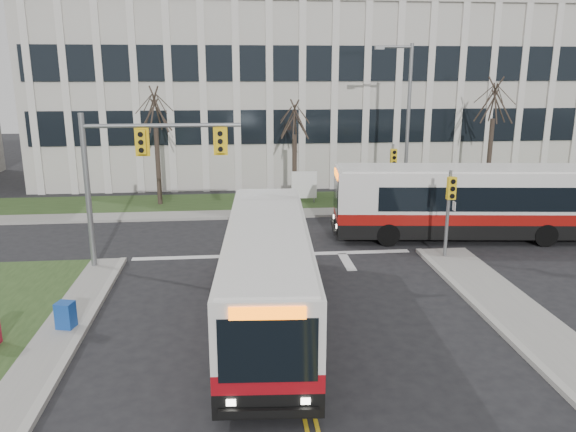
# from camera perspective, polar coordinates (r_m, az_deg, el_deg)

# --- Properties ---
(ground) EXTENTS (120.00, 120.00, 0.00)m
(ground) POSITION_cam_1_polar(r_m,az_deg,el_deg) (16.80, 0.51, -12.85)
(ground) COLOR black
(ground) RESTS_ON ground
(sidewalk_cross) EXTENTS (44.00, 1.60, 0.14)m
(sidewalk_cross) POSITION_cam_1_polar(r_m,az_deg,el_deg) (31.69, 6.64, 0.43)
(sidewalk_cross) COLOR #9E9B93
(sidewalk_cross) RESTS_ON ground
(building_lawn) EXTENTS (44.00, 5.00, 0.12)m
(building_lawn) POSITION_cam_1_polar(r_m,az_deg,el_deg) (34.35, 5.67, 1.55)
(building_lawn) COLOR #2B421C
(building_lawn) RESTS_ON ground
(office_building) EXTENTS (40.00, 16.00, 12.00)m
(office_building) POSITION_cam_1_polar(r_m,az_deg,el_deg) (45.35, 2.90, 12.31)
(office_building) COLOR #B9B5AB
(office_building) RESTS_ON ground
(mast_arm_signal) EXTENTS (6.11, 0.38, 6.20)m
(mast_arm_signal) POSITION_cam_1_polar(r_m,az_deg,el_deg) (22.63, -15.78, 5.16)
(mast_arm_signal) COLOR slate
(mast_arm_signal) RESTS_ON ground
(signal_pole_near) EXTENTS (0.34, 0.39, 3.80)m
(signal_pole_near) POSITION_cam_1_polar(r_m,az_deg,el_deg) (24.02, 16.08, 1.38)
(signal_pole_near) COLOR slate
(signal_pole_near) RESTS_ON ground
(signal_pole_far) EXTENTS (0.34, 0.39, 3.80)m
(signal_pole_far) POSITION_cam_1_polar(r_m,az_deg,el_deg) (31.92, 10.57, 4.85)
(signal_pole_far) COLOR slate
(signal_pole_far) RESTS_ON ground
(streetlight) EXTENTS (2.15, 0.25, 9.20)m
(streetlight) POSITION_cam_1_polar(r_m,az_deg,el_deg) (32.59, 11.83, 9.76)
(streetlight) COLOR slate
(streetlight) RESTS_ON ground
(directory_sign) EXTENTS (1.50, 0.12, 2.00)m
(directory_sign) POSITION_cam_1_polar(r_m,az_deg,el_deg) (33.25, 1.65, 3.14)
(directory_sign) COLOR slate
(directory_sign) RESTS_ON ground
(tree_left) EXTENTS (1.80, 1.80, 7.70)m
(tree_left) POSITION_cam_1_polar(r_m,az_deg,el_deg) (33.21, -13.37, 10.31)
(tree_left) COLOR #42352B
(tree_left) RESTS_ON ground
(tree_mid) EXTENTS (1.80, 1.80, 6.82)m
(tree_mid) POSITION_cam_1_polar(r_m,az_deg,el_deg) (33.35, 0.68, 9.63)
(tree_mid) COLOR #42352B
(tree_mid) RESTS_ON ground
(tree_right) EXTENTS (1.80, 1.80, 8.25)m
(tree_right) POSITION_cam_1_polar(r_m,az_deg,el_deg) (36.39, 20.22, 10.78)
(tree_right) COLOR #42352B
(tree_right) RESTS_ON ground
(bus_main) EXTENTS (3.17, 11.60, 3.06)m
(bus_main) POSITION_cam_1_polar(r_m,az_deg,el_deg) (17.69, -2.07, -5.99)
(bus_main) COLOR silver
(bus_main) RESTS_ON ground
(bus_cross) EXTENTS (12.78, 4.03, 3.35)m
(bus_cross) POSITION_cam_1_polar(r_m,az_deg,el_deg) (27.67, 17.98, 1.16)
(bus_cross) COLOR silver
(bus_cross) RESTS_ON ground
(newspaper_box_blue) EXTENTS (0.59, 0.56, 0.95)m
(newspaper_box_blue) POSITION_cam_1_polar(r_m,az_deg,el_deg) (18.59, -21.64, -9.52)
(newspaper_box_blue) COLOR #16429A
(newspaper_box_blue) RESTS_ON ground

